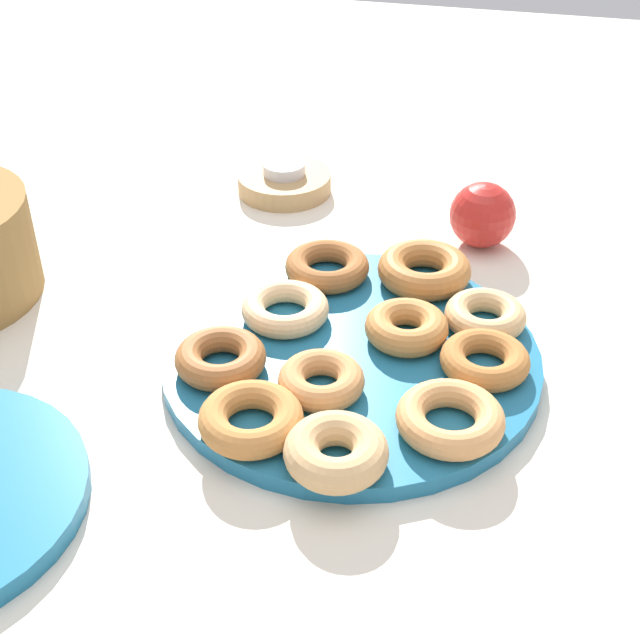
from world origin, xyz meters
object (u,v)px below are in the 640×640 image
donut_4 (221,358)px  donut_0 (327,266)px  apple (483,215)px  donut_8 (285,309)px  candle_holder (284,183)px  donut_7 (407,327)px  donut_9 (251,419)px  donut_plate (351,358)px  donut_1 (336,452)px  donut_5 (484,362)px  tealight (284,168)px  donut_3 (450,419)px  donut_10 (424,270)px  donut_2 (485,315)px  donut_6 (321,380)px

donut_4 → donut_0: bearing=-18.1°
apple → donut_0: bearing=132.4°
donut_8 → candle_holder: (0.29, 0.08, -0.02)m
donut_7 → donut_8: bearing=87.7°
candle_holder → donut_9: bearing=-167.7°
donut_plate → candle_holder: (0.33, 0.16, 0.00)m
donut_1 → donut_0: bearing=14.8°
donut_5 → donut_9: (-0.12, 0.18, 0.00)m
donut_0 → donut_5: size_ratio=1.09×
donut_0 → tealight: size_ratio=1.67×
donut_3 → donut_9: size_ratio=1.03×
donut_4 → donut_10: donut_10 is taller
donut_0 → donut_7: donut_7 is taller
donut_4 → donut_2: bearing=-61.2°
donut_6 → donut_7: (0.09, -0.06, 0.00)m
donut_1 → apple: 0.41m
candle_holder → tealight: bearing=0.0°
donut_plate → donut_9: bearing=155.5°
donut_4 → donut_9: same height
donut_plate → donut_8: bearing=64.2°
donut_5 → donut_4: bearing=102.5°
donut_6 → donut_8: size_ratio=0.89×
donut_1 → donut_9: donut_1 is taller
donut_9 → apple: apple is taller
donut_plate → donut_1: (-0.15, -0.02, 0.02)m
donut_4 → donut_3: bearing=-98.7°
donut_4 → donut_10: size_ratio=0.86×
donut_plate → donut_1: size_ratio=4.22×
donut_5 → donut_8: size_ratio=0.94×
donut_5 → donut_6: (-0.06, 0.14, 0.00)m
donut_0 → donut_10: (0.01, -0.10, 0.00)m
donut_6 → apple: bearing=-19.0°
donut_plate → donut_0: size_ratio=4.00×
donut_plate → donut_9: size_ratio=4.02×
donut_plate → donut_7: (0.03, -0.05, 0.02)m
donut_9 → tealight: 0.47m
donut_0 → donut_1: (-0.27, -0.07, 0.00)m
donut_0 → donut_plate: bearing=-156.7°
apple → donut_plate: bearing=159.3°
donut_0 → donut_10: size_ratio=0.91×
donut_0 → donut_9: (-0.25, 0.01, 0.00)m
donut_10 → tealight: bearing=46.5°
donut_3 → donut_4: 0.21m
donut_1 → donut_6: bearing=20.9°
donut_8 → apple: apple is taller
apple → donut_3: bearing=-179.1°
donut_1 → donut_8: 0.21m
donut_3 → donut_4: size_ratio=1.09×
donut_2 → donut_4: size_ratio=0.95×
donut_2 → donut_7: donut_7 is taller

